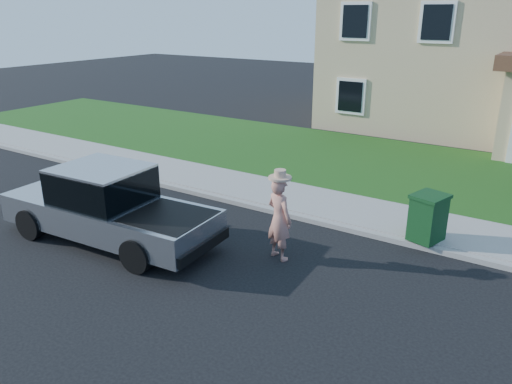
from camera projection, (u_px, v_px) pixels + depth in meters
ground at (214, 259)px, 10.66m from camera, size 80.00×80.00×0.00m
curb at (317, 221)px, 12.42m from camera, size 40.00×0.20×0.12m
sidewalk at (335, 207)px, 13.28m from camera, size 40.00×2.00×0.15m
lawn at (390, 166)px, 16.84m from camera, size 40.00×7.00×0.10m
house at (463, 55)px, 21.84m from camera, size 14.00×11.30×6.85m
pickup_truck at (108, 207)px, 11.26m from camera, size 5.42×2.17×1.75m
woman at (279, 217)px, 10.39m from camera, size 0.76×0.61×1.98m
trash_bin at (428, 217)px, 11.03m from camera, size 0.84×0.90×1.07m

